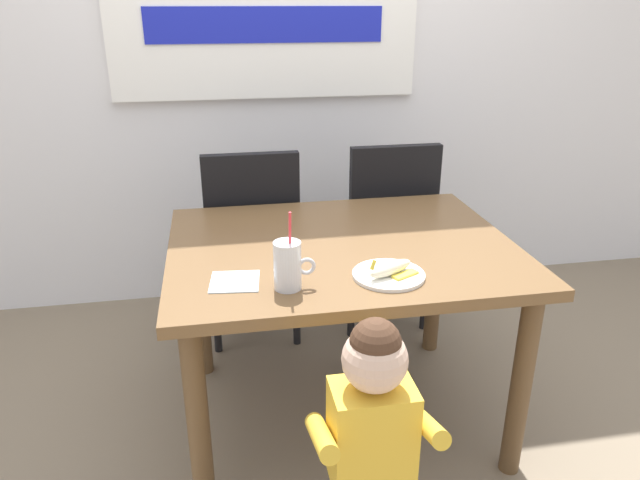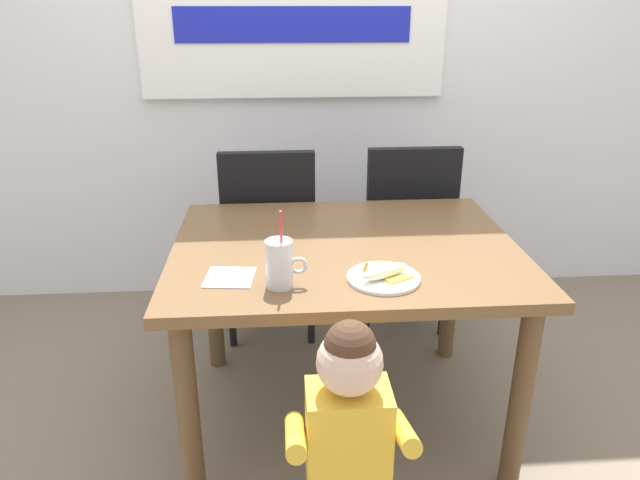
{
  "view_description": "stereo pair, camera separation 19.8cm",
  "coord_description": "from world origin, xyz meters",
  "views": [
    {
      "loc": [
        -0.43,
        -1.9,
        1.56
      ],
      "look_at": [
        -0.1,
        -0.1,
        0.81
      ],
      "focal_mm": 32.97,
      "sensor_mm": 36.0,
      "label": 1
    },
    {
      "loc": [
        -0.23,
        -1.93,
        1.56
      ],
      "look_at": [
        -0.1,
        -0.1,
        0.81
      ],
      "focal_mm": 32.97,
      "sensor_mm": 36.0,
      "label": 2
    }
  ],
  "objects": [
    {
      "name": "ground_plane",
      "position": [
        0.0,
        0.0,
        0.0
      ],
      "size": [
        24.0,
        24.0,
        0.0
      ],
      "primitive_type": "plane",
      "color": "#7A6B56"
    },
    {
      "name": "peeled_banana",
      "position": [
        0.09,
        -0.3,
        0.78
      ],
      "size": [
        0.18,
        0.14,
        0.07
      ],
      "rotation": [
        0.0,
        0.0,
        0.47
      ],
      "color": "#F4EAC6",
      "rests_on": "snack_plate"
    },
    {
      "name": "toddler_standing",
      "position": [
        -0.07,
        -0.7,
        0.53
      ],
      "size": [
        0.33,
        0.24,
        0.84
      ],
      "color": "#3F4760",
      "rests_on": "ground"
    },
    {
      "name": "milk_cup",
      "position": [
        -0.24,
        -0.31,
        0.82
      ],
      "size": [
        0.13,
        0.08,
        0.25
      ],
      "color": "silver",
      "rests_on": "dining_table"
    },
    {
      "name": "snack_plate",
      "position": [
        0.09,
        -0.29,
        0.76
      ],
      "size": [
        0.23,
        0.23,
        0.01
      ],
      "primitive_type": "cylinder",
      "color": "white",
      "rests_on": "dining_table"
    },
    {
      "name": "dining_chair_right",
      "position": [
        0.37,
        0.69,
        0.54
      ],
      "size": [
        0.44,
        0.44,
        0.96
      ],
      "rotation": [
        0.0,
        0.0,
        3.14
      ],
      "color": "black",
      "rests_on": "ground"
    },
    {
      "name": "paper_napkin",
      "position": [
        -0.39,
        -0.24,
        0.75
      ],
      "size": [
        0.17,
        0.17,
        0.0
      ],
      "primitive_type": "cube",
      "rotation": [
        0.0,
        0.0,
        -0.11
      ],
      "color": "silver",
      "rests_on": "dining_table"
    },
    {
      "name": "back_wall",
      "position": [
        -0.0,
        1.23,
        1.45
      ],
      "size": [
        6.4,
        0.17,
        2.9
      ],
      "color": "silver",
      "rests_on": "ground"
    },
    {
      "name": "dining_chair_left",
      "position": [
        -0.28,
        0.66,
        0.54
      ],
      "size": [
        0.44,
        0.44,
        0.96
      ],
      "rotation": [
        0.0,
        0.0,
        3.14
      ],
      "color": "black",
      "rests_on": "ground"
    },
    {
      "name": "dining_table",
      "position": [
        0.0,
        0.0,
        0.65
      ],
      "size": [
        1.23,
        0.97,
        0.75
      ],
      "color": "brown",
      "rests_on": "ground"
    }
  ]
}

